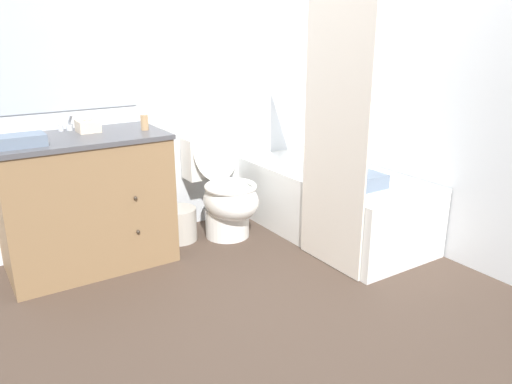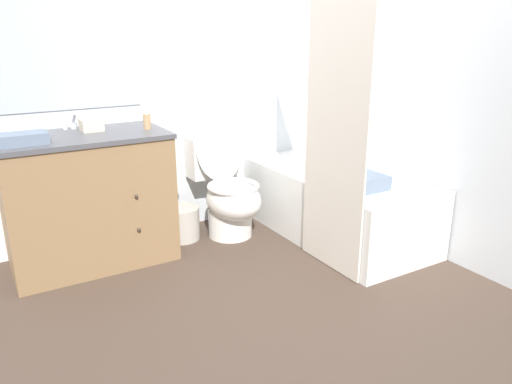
# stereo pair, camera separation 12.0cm
# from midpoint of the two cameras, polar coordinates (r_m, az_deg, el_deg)

# --- Properties ---
(ground_plane) EXTENTS (14.00, 14.00, 0.00)m
(ground_plane) POSITION_cam_midpoint_polar(r_m,az_deg,el_deg) (2.77, 5.66, -15.16)
(ground_plane) COLOR #47382D
(wall_back) EXTENTS (8.00, 0.06, 2.50)m
(wall_back) POSITION_cam_midpoint_polar(r_m,az_deg,el_deg) (3.83, -10.78, 13.90)
(wall_back) COLOR silver
(wall_back) RESTS_ON ground_plane
(wall_right) EXTENTS (0.05, 2.72, 2.50)m
(wall_right) POSITION_cam_midpoint_polar(r_m,az_deg,el_deg) (3.87, 14.01, 13.69)
(wall_right) COLOR silver
(wall_right) RESTS_ON ground_plane
(vanity_cabinet) EXTENTS (1.05, 0.61, 0.88)m
(vanity_cabinet) POSITION_cam_midpoint_polar(r_m,az_deg,el_deg) (3.46, -19.83, -0.94)
(vanity_cabinet) COLOR olive
(vanity_cabinet) RESTS_ON ground_plane
(sink_faucet) EXTENTS (0.14, 0.12, 0.12)m
(sink_faucet) POSITION_cam_midpoint_polar(r_m,az_deg,el_deg) (3.54, -21.43, 7.10)
(sink_faucet) COLOR silver
(sink_faucet) RESTS_ON vanity_cabinet
(toilet) EXTENTS (0.39, 0.66, 0.85)m
(toilet) POSITION_cam_midpoint_polar(r_m,az_deg,el_deg) (3.77, -4.48, -0.20)
(toilet) COLOR white
(toilet) RESTS_ON ground_plane
(bathtub) EXTENTS (0.74, 1.54, 0.50)m
(bathtub) POSITION_cam_midpoint_polar(r_m,az_deg,el_deg) (3.86, 7.75, -1.16)
(bathtub) COLOR white
(bathtub) RESTS_ON ground_plane
(shower_curtain) EXTENTS (0.01, 0.58, 1.93)m
(shower_curtain) POSITION_cam_midpoint_polar(r_m,az_deg,el_deg) (3.12, 7.96, 7.92)
(shower_curtain) COLOR silver
(shower_curtain) RESTS_ON ground_plane
(wastebasket) EXTENTS (0.27, 0.27, 0.25)m
(wastebasket) POSITION_cam_midpoint_polar(r_m,az_deg,el_deg) (3.79, -9.74, -3.65)
(wastebasket) COLOR #B7B2A8
(wastebasket) RESTS_ON ground_plane
(tissue_box) EXTENTS (0.13, 0.15, 0.10)m
(tissue_box) POSITION_cam_midpoint_polar(r_m,az_deg,el_deg) (3.45, -19.62, 7.14)
(tissue_box) COLOR beige
(tissue_box) RESTS_ON vanity_cabinet
(soap_dispenser) EXTENTS (0.05, 0.05, 0.13)m
(soap_dispenser) POSITION_cam_midpoint_polar(r_m,az_deg,el_deg) (3.41, -13.62, 7.83)
(soap_dispenser) COLOR tan
(soap_dispenser) RESTS_ON vanity_cabinet
(hand_towel_folded) EXTENTS (0.27, 0.17, 0.07)m
(hand_towel_folded) POSITION_cam_midpoint_polar(r_m,az_deg,el_deg) (3.17, -26.33, 5.28)
(hand_towel_folded) COLOR slate
(hand_towel_folded) RESTS_ON vanity_cabinet
(bath_towel_folded) EXTENTS (0.33, 0.25, 0.09)m
(bath_towel_folded) POSITION_cam_midpoint_polar(r_m,az_deg,el_deg) (3.40, 10.60, 1.21)
(bath_towel_folded) COLOR slate
(bath_towel_folded) RESTS_ON bathtub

